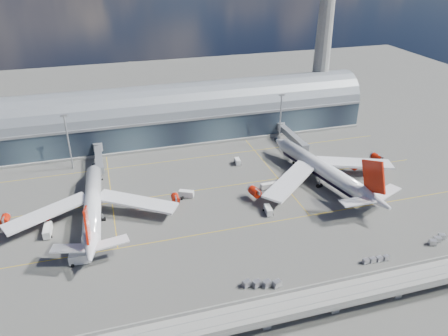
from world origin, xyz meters
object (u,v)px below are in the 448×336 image
object	(u,v)px
service_truck_2	(269,186)
cargo_train_1	(376,259)
floodlight_mast_right	(280,118)
cargo_train_2	(437,239)
floodlight_mast_left	(68,141)
service_truck_3	(268,210)
service_truck_4	(237,162)
service_truck_5	(186,194)
service_truck_0	(48,231)
service_truck_1	(79,259)
control_tower	(325,25)
airliner_left	(93,206)
airliner_right	(323,170)
cargo_train_0	(262,284)

from	to	relation	value
service_truck_2	cargo_train_1	xyz separation A→B (m)	(15.41, -53.15, -0.48)
floodlight_mast_right	cargo_train_2	distance (m)	94.69
floodlight_mast_left	service_truck_3	bearing A→B (deg)	-39.97
service_truck_4	service_truck_5	bearing A→B (deg)	-137.18
service_truck_0	service_truck_3	bearing A→B (deg)	-3.93
service_truck_0	service_truck_4	xyz separation A→B (m)	(79.95, 33.18, -0.27)
floodlight_mast_left	service_truck_2	world-z (taller)	floodlight_mast_left
cargo_train_1	service_truck_2	bearing A→B (deg)	12.61
service_truck_1	cargo_train_2	world-z (taller)	service_truck_1
cargo_train_1	control_tower	bearing A→B (deg)	-22.31
service_truck_5	cargo_train_1	size ratio (longest dim) A/B	0.67
service_truck_2	cargo_train_2	distance (m)	64.85
airliner_left	service_truck_5	bearing A→B (deg)	12.14
service_truck_2	service_truck_1	bearing A→B (deg)	107.10
service_truck_3	service_truck_5	size ratio (longest dim) A/B	0.92
service_truck_0	cargo_train_1	size ratio (longest dim) A/B	0.81
cargo_train_1	airliner_right	bearing A→B (deg)	-12.54
control_tower	floodlight_mast_left	distance (m)	143.01
control_tower	floodlight_mast_left	world-z (taller)	control_tower
service_truck_5	service_truck_2	bearing A→B (deg)	-68.95
service_truck_0	service_truck_1	world-z (taller)	service_truck_1
control_tower	service_truck_5	distance (m)	123.78
airliner_right	service_truck_2	xyz separation A→B (m)	(-23.53, 1.76, -4.62)
service_truck_1	cargo_train_1	size ratio (longest dim) A/B	0.64
cargo_train_0	service_truck_3	bearing A→B (deg)	-40.96
service_truck_2	service_truck_3	size ratio (longest dim) A/B	1.20
service_truck_2	cargo_train_0	size ratio (longest dim) A/B	0.59
airliner_right	airliner_left	bearing A→B (deg)	169.23
floodlight_mast_left	airliner_right	bearing A→B (deg)	-23.29
service_truck_1	service_truck_3	size ratio (longest dim) A/B	1.04
floodlight_mast_right	service_truck_2	world-z (taller)	floodlight_mast_right
airliner_right	cargo_train_1	size ratio (longest dim) A/B	7.61
floodlight_mast_left	service_truck_3	world-z (taller)	floodlight_mast_left
service_truck_4	floodlight_mast_left	bearing A→B (deg)	172.01
floodlight_mast_left	service_truck_0	distance (m)	52.07
service_truck_0	service_truck_2	world-z (taller)	service_truck_0
service_truck_1	service_truck_4	xyz separation A→B (m)	(69.64, 52.32, -0.35)
service_truck_4	airliner_right	bearing A→B (deg)	-37.50
cargo_train_2	service_truck_4	bearing A→B (deg)	51.99
cargo_train_1	cargo_train_2	distance (m)	26.09
floodlight_mast_left	floodlight_mast_right	size ratio (longest dim) A/B	1.00
floodlight_mast_left	service_truck_4	size ratio (longest dim) A/B	5.44
service_truck_5	cargo_train_0	distance (m)	57.39
cargo_train_1	floodlight_mast_right	bearing A→B (deg)	-7.63
floodlight_mast_left	service_truck_1	world-z (taller)	floodlight_mast_left
control_tower	service_truck_5	size ratio (longest dim) A/B	16.50
service_truck_3	cargo_train_1	size ratio (longest dim) A/B	0.61
service_truck_4	cargo_train_1	distance (m)	80.86
floodlight_mast_left	airliner_right	xyz separation A→B (m)	(101.35, -43.63, -7.73)
control_tower	service_truck_2	bearing A→B (deg)	-129.29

